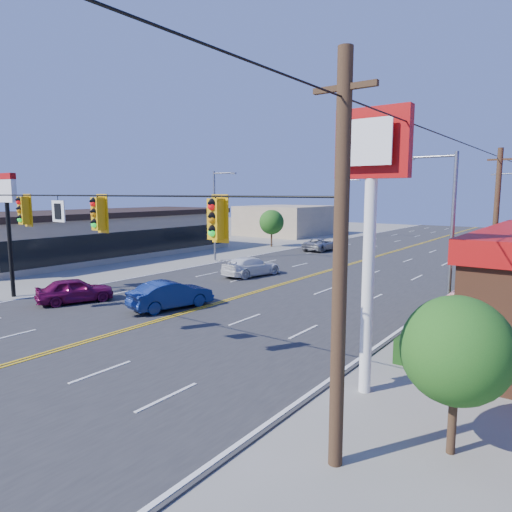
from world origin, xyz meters
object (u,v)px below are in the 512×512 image
Objects in this scene: pizza_hut_sign at (7,209)px; car_silver at (321,245)px; car_blue at (171,296)px; car_white at (251,267)px; kfc_pylon at (371,194)px; car_magenta at (75,291)px; signal_span at (40,226)px.

car_silver is at bearing 81.22° from pizza_hut_sign.
car_blue is at bearing 19.37° from pizza_hut_sign.
kfc_pylon is at bearing 147.39° from car_white.
car_magenta is 0.91× the size of car_blue.
kfc_pylon is 1.24× the size of pizza_hut_sign.
kfc_pylon is at bearing 19.78° from signal_span.
car_magenta is at bearing 36.56° from car_blue.
signal_span reaches higher than kfc_pylon.
car_white is at bearing 101.09° from signal_span.
car_magenta is at bearing 140.79° from signal_span.
kfc_pylon is 1.76× the size of car_white.
kfc_pylon is 34.84m from car_silver.
kfc_pylon reaches higher than car_white.
kfc_pylon is at bearing 122.19° from car_silver.
car_magenta is (-17.50, 1.20, -5.35)m from kfc_pylon.
car_magenta is 0.84× the size of car_white.
signal_span is 6.00× the size of car_magenta.
signal_span is 5.03× the size of car_silver.
signal_span is 5.05× the size of car_white.
signal_span reaches higher than car_magenta.
car_magenta is at bearing 14.96° from pizza_hut_sign.
pizza_hut_sign is at bearing 32.96° from car_blue.
car_magenta is (-6.38, 5.20, -4.20)m from signal_span.
kfc_pylon is 2.10× the size of car_magenta.
pizza_hut_sign is at bearing 83.02° from car_silver.
car_blue is 0.92× the size of car_silver.
pizza_hut_sign reaches higher than car_white.
car_white reaches higher than car_magenta.
signal_span is at bearing -160.22° from kfc_pylon.
car_white is (2.93, 12.36, 0.01)m from car_magenta.
car_magenta is 0.84× the size of car_silver.
signal_span is at bearing 111.45° from car_white.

